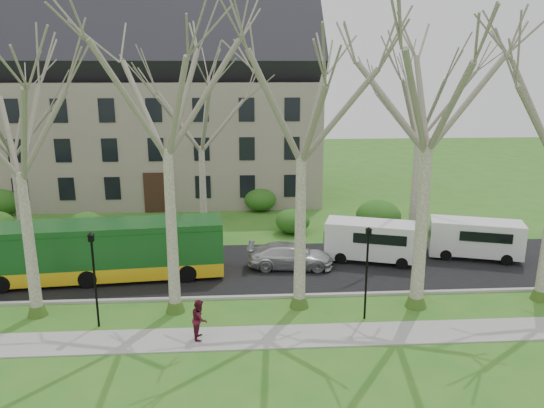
% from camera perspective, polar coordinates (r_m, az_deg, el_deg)
% --- Properties ---
extents(ground, '(120.00, 120.00, 0.00)m').
position_cam_1_polar(ground, '(25.53, -4.12, -11.55)').
color(ground, '#2D6F1F').
rests_on(ground, ground).
extents(sidewalk, '(70.00, 2.00, 0.06)m').
position_cam_1_polar(sidewalk, '(23.30, -4.16, -14.19)').
color(sidewalk, gray).
rests_on(sidewalk, ground).
extents(road, '(80.00, 8.00, 0.06)m').
position_cam_1_polar(road, '(30.56, -4.06, -6.94)').
color(road, black).
rests_on(road, ground).
extents(curb, '(80.00, 0.25, 0.14)m').
position_cam_1_polar(curb, '(26.86, -4.11, -10.00)').
color(curb, '#A5A39E').
rests_on(curb, ground).
extents(building, '(26.50, 12.20, 16.00)m').
position_cam_1_polar(building, '(47.45, -11.51, 10.53)').
color(building, gray).
rests_on(building, ground).
extents(tree_row_verge, '(49.00, 7.00, 14.00)m').
position_cam_1_polar(tree_row_verge, '(23.60, -4.43, 4.22)').
color(tree_row_verge, gray).
rests_on(tree_row_verge, ground).
extents(tree_row_far, '(33.00, 7.00, 12.00)m').
position_cam_1_polar(tree_row_far, '(34.36, -6.43, 5.77)').
color(tree_row_far, gray).
rests_on(tree_row_far, ground).
extents(lamp_row, '(36.22, 0.22, 4.30)m').
position_cam_1_polar(lamp_row, '(23.58, -4.25, -7.01)').
color(lamp_row, black).
rests_on(lamp_row, ground).
extents(hedges, '(30.60, 8.60, 2.00)m').
position_cam_1_polar(hedges, '(38.64, -10.96, -1.00)').
color(hedges, '#1E5418').
rests_on(hedges, ground).
extents(bus_follow, '(13.01, 3.77, 3.21)m').
position_cam_1_polar(bus_follow, '(29.96, -17.79, -4.75)').
color(bus_follow, '#164E1C').
rests_on(bus_follow, road).
extents(sedan, '(4.99, 2.39, 1.40)m').
position_cam_1_polar(sedan, '(30.35, 2.00, -5.58)').
color(sedan, silver).
rests_on(sedan, road).
extents(van_a, '(5.77, 3.51, 2.37)m').
position_cam_1_polar(van_a, '(31.72, 10.76, -4.01)').
color(van_a, silver).
rests_on(van_a, road).
extents(van_b, '(5.58, 3.38, 2.29)m').
position_cam_1_polar(van_b, '(33.92, 21.03, -3.58)').
color(van_b, silver).
rests_on(van_b, road).
extents(pedestrian_b, '(0.68, 0.86, 1.73)m').
position_cam_1_polar(pedestrian_b, '(23.03, -7.79, -12.16)').
color(pedestrian_b, '#501221').
rests_on(pedestrian_b, sidewalk).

